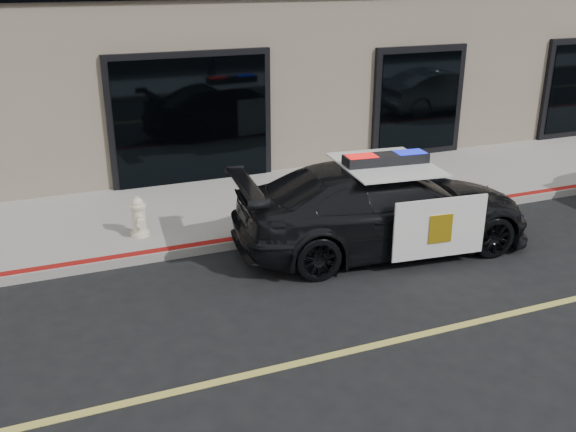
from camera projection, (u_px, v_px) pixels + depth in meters
name	position (u px, v px, depth m)	size (l,w,h in m)	color
ground	(405.00, 339.00, 8.22)	(120.00, 120.00, 0.00)	black
sidewalk_n	(266.00, 203.00, 12.73)	(60.00, 3.50, 0.15)	gray
police_car	(383.00, 206.00, 10.64)	(3.01, 5.40, 1.64)	black
fire_hydrant	(139.00, 218.00, 10.86)	(0.32, 0.44, 0.70)	white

